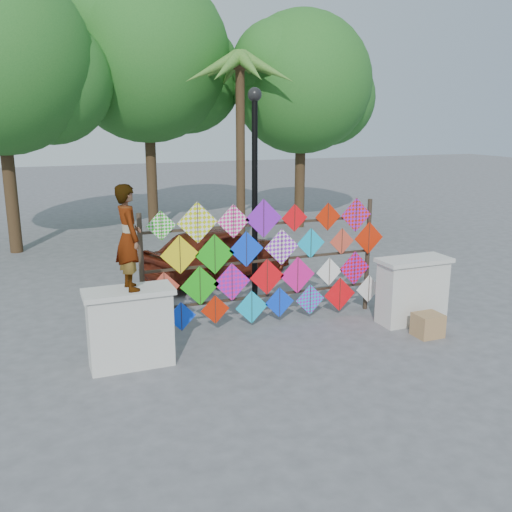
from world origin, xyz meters
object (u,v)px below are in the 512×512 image
vendor_woman (128,237)px  lamppost (255,177)px  kite_rack (268,262)px  sedan (219,252)px

vendor_woman → lamppost: lamppost is taller
kite_rack → vendor_woman: 3.00m
sedan → lamppost: lamppost is taller
lamppost → sedan: bearing=92.6°
kite_rack → vendor_woman: vendor_woman is taller
vendor_woman → sedan: 5.37m
sedan → vendor_woman: bearing=124.8°
vendor_woman → sedan: vendor_woman is taller
kite_rack → lamppost: 1.95m
kite_rack → sedan: size_ratio=1.27×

